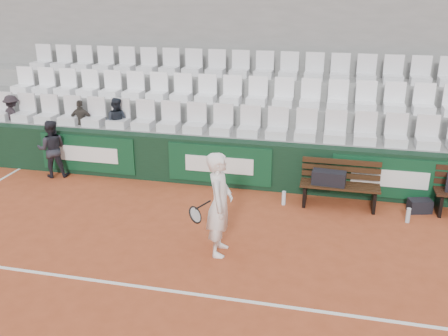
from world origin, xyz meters
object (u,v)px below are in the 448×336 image
bench_left (339,195)px  sports_bag_ground (420,206)px  sports_bag_left (329,178)px  water_bottle_near (284,198)px  ball_kid (52,149)px  tennis_player (219,204)px  spectator_c (115,102)px  spectator_b (80,102)px  water_bottle_far (408,215)px  spectator_a (10,98)px

bench_left → sports_bag_ground: bench_left is taller
sports_bag_left → water_bottle_near: (-0.83, -0.13, -0.45)m
water_bottle_near → ball_kid: size_ratio=0.22×
sports_bag_ground → tennis_player: 4.12m
water_bottle_near → ball_kid: (-5.17, 0.36, 0.51)m
sports_bag_left → spectator_c: 5.04m
water_bottle_near → sports_bag_left: bearing=9.1°
water_bottle_near → spectator_b: spectator_b is taller
sports_bag_left → ball_kid: ball_kid is taller
spectator_b → water_bottle_far: bearing=156.9°
water_bottle_far → tennis_player: size_ratio=0.16×
spectator_a → water_bottle_near: bearing=-167.9°
water_bottle_far → spectator_b: size_ratio=0.28×
bench_left → water_bottle_near: bearing=-170.7°
bench_left → tennis_player: bearing=-129.6°
bench_left → tennis_player: tennis_player is taller
tennis_player → water_bottle_near: bearing=68.8°
spectator_c → water_bottle_far: bearing=163.1°
water_bottle_near → tennis_player: tennis_player is taller
sports_bag_left → water_bottle_far: 1.57m
bench_left → sports_bag_ground: size_ratio=3.62×
sports_bag_ground → spectator_b: 7.61m
sports_bag_ground → spectator_b: bearing=172.5°
sports_bag_ground → spectator_a: bearing=173.9°
sports_bag_left → spectator_a: 7.63m
spectator_b → spectator_c: 0.88m
sports_bag_left → spectator_c: bearing=167.2°
spectator_c → sports_bag_ground: bearing=167.9°
sports_bag_ground → spectator_a: spectator_a is taller
water_bottle_far → spectator_c: size_ratio=0.25×
water_bottle_near → spectator_b: (-4.87, 1.23, 1.36)m
spectator_b → sports_bag_ground: bearing=161.2°
ball_kid → spectator_a: spectator_a is taller
sports_bag_left → tennis_player: bearing=-126.6°
ball_kid → sports_bag_left: bearing=155.6°
spectator_b → sports_bag_left: bearing=157.8°
spectator_b → spectator_c: spectator_c is taller
sports_bag_left → sports_bag_ground: size_ratio=1.52×
water_bottle_near → sports_bag_ground: bearing=5.6°
water_bottle_near → ball_kid: ball_kid is taller
water_bottle_near → spectator_c: (-4.00, 1.23, 1.41)m
spectator_c → water_bottle_near: bearing=159.3°
water_bottle_far → tennis_player: bearing=-149.8°
spectator_b → spectator_c: (0.88, 0.00, 0.05)m
sports_bag_ground → bench_left: bearing=-177.0°
sports_bag_ground → ball_kid: size_ratio=0.32×
sports_bag_left → tennis_player: 2.73m
bench_left → sports_bag_left: bearing=-170.0°
water_bottle_near → tennis_player: size_ratio=0.16×
ball_kid → spectator_b: bearing=-131.2°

